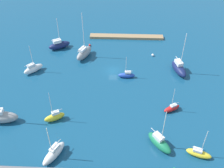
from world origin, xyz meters
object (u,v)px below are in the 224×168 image
at_px(sailboat_white_near_pier, 33,69).
at_px(sailboat_yellow_lone_north, 55,117).
at_px(pier_dock, 126,37).
at_px(sailboat_white_inner_mooring, 54,153).
at_px(sailboat_red_mid_basin, 172,108).
at_px(sailboat_gray_west_end, 84,53).
at_px(sailboat_navy_along_channel, 59,45).
at_px(mooring_buoy_red, 90,45).
at_px(sailboat_green_by_breakwater, 159,142).
at_px(mooring_buoy_white, 153,55).
at_px(sailboat_blue_lone_south, 127,75).
at_px(sailboat_gray_far_south, 1,117).
at_px(sailboat_navy_outer_mooring, 179,68).
at_px(sailboat_yellow_center_basin, 199,153).

bearing_deg(sailboat_white_near_pier, sailboat_yellow_lone_north, -105.86).
xyz_separation_m(pier_dock, sailboat_white_inner_mooring, (15.19, 49.67, 0.73)).
relative_size(sailboat_red_mid_basin, sailboat_gray_west_end, 0.48).
relative_size(sailboat_navy_along_channel, sailboat_white_inner_mooring, 1.14).
relative_size(sailboat_navy_along_channel, sailboat_yellow_lone_north, 1.22).
bearing_deg(mooring_buoy_red, sailboat_white_near_pier, 45.01).
bearing_deg(sailboat_green_by_breakwater, mooring_buoy_white, 139.70).
xyz_separation_m(sailboat_blue_lone_south, mooring_buoy_red, (12.40, -16.43, -0.52)).
distance_m(sailboat_gray_far_south, sailboat_blue_lone_south, 34.73).
height_order(sailboat_gray_west_end, sailboat_yellow_lone_north, sailboat_gray_west_end).
relative_size(sailboat_gray_far_south, sailboat_navy_outer_mooring, 0.91).
height_order(sailboat_gray_far_south, sailboat_yellow_center_basin, sailboat_gray_far_south).
xyz_separation_m(sailboat_yellow_lone_north, sailboat_white_inner_mooring, (-1.98, 10.20, 0.04)).
bearing_deg(sailboat_gray_west_end, sailboat_yellow_center_basin, -116.13).
height_order(sailboat_blue_lone_south, sailboat_yellow_lone_north, sailboat_yellow_lone_north).
relative_size(pier_dock, sailboat_navy_along_channel, 2.39).
distance_m(sailboat_white_near_pier, sailboat_navy_outer_mooring, 42.69).
distance_m(pier_dock, sailboat_blue_lone_south, 22.34).
height_order(sailboat_yellow_center_basin, sailboat_white_near_pier, sailboat_white_near_pier).
distance_m(sailboat_gray_far_south, sailboat_green_by_breakwater, 37.09).
height_order(sailboat_navy_outer_mooring, mooring_buoy_red, sailboat_navy_outer_mooring).
distance_m(sailboat_green_by_breakwater, sailboat_gray_west_end, 39.19).
bearing_deg(sailboat_yellow_center_basin, sailboat_gray_far_south, -171.52).
relative_size(sailboat_yellow_center_basin, sailboat_red_mid_basin, 1.12).
relative_size(sailboat_blue_lone_south, sailboat_green_by_breakwater, 0.64).
xyz_separation_m(pier_dock, sailboat_yellow_center_basin, (-15.14, 48.25, 0.43)).
bearing_deg(sailboat_white_near_pier, sailboat_gray_west_end, -14.02).
bearing_deg(sailboat_gray_west_end, sailboat_yellow_lone_north, -162.86).
bearing_deg(sailboat_white_near_pier, mooring_buoy_red, 0.38).
distance_m(sailboat_gray_west_end, sailboat_yellow_lone_north, 27.12).
height_order(sailboat_blue_lone_south, sailboat_gray_west_end, sailboat_gray_west_end).
height_order(sailboat_navy_outer_mooring, mooring_buoy_white, sailboat_navy_outer_mooring).
relative_size(sailboat_gray_west_end, sailboat_yellow_lone_north, 1.69).
bearing_deg(sailboat_white_near_pier, sailboat_navy_along_channel, 24.09).
bearing_deg(mooring_buoy_white, sailboat_green_by_breakwater, 87.89).
bearing_deg(sailboat_white_near_pier, pier_dock, -7.26).
relative_size(sailboat_navy_along_channel, mooring_buoy_white, 13.00).
distance_m(sailboat_gray_far_south, sailboat_yellow_lone_north, 12.46).
relative_size(sailboat_navy_along_channel, sailboat_yellow_center_basin, 1.33).
height_order(sailboat_yellow_lone_north, sailboat_white_inner_mooring, sailboat_white_inner_mooring).
bearing_deg(sailboat_red_mid_basin, sailboat_navy_along_channel, -68.31).
distance_m(sailboat_gray_far_south, sailboat_yellow_center_basin, 45.39).
bearing_deg(sailboat_white_inner_mooring, sailboat_navy_along_channel, -142.56).
relative_size(sailboat_gray_far_south, sailboat_blue_lone_south, 1.68).
bearing_deg(sailboat_white_inner_mooring, sailboat_gray_west_end, -154.94).
relative_size(sailboat_navy_along_channel, sailboat_red_mid_basin, 1.49).
distance_m(sailboat_blue_lone_south, sailboat_yellow_lone_north, 24.27).
distance_m(pier_dock, sailboat_yellow_center_basin, 50.57).
bearing_deg(sailboat_blue_lone_south, sailboat_white_inner_mooring, 58.87).
bearing_deg(sailboat_yellow_center_basin, sailboat_gray_west_end, 146.99).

